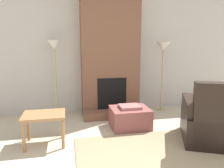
% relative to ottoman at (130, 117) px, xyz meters
% --- Properties ---
extents(wall_back, '(7.44, 0.06, 2.60)m').
position_rel_ottoman_xyz_m(wall_back, '(-0.18, 1.14, 1.11)').
color(wall_back, '#BCB7AD').
rests_on(wall_back, ground_plane).
extents(fireplace, '(1.19, 0.71, 2.60)m').
position_rel_ottoman_xyz_m(fireplace, '(-0.18, 0.89, 1.06)').
color(fireplace, brown).
rests_on(fireplace, ground_plane).
extents(ottoman, '(0.67, 0.56, 0.41)m').
position_rel_ottoman_xyz_m(ottoman, '(0.00, 0.00, 0.00)').
color(ottoman, '#8C4C47').
rests_on(ottoman, ground_plane).
extents(armchair, '(1.13, 1.18, 0.97)m').
position_rel_ottoman_xyz_m(armchair, '(1.04, -0.84, 0.12)').
color(armchair, black).
rests_on(armchair, ground_plane).
extents(side_table, '(0.61, 0.47, 0.47)m').
position_rel_ottoman_xyz_m(side_table, '(-1.42, -0.39, 0.21)').
color(side_table, '#9E7042').
rests_on(side_table, ground_plane).
extents(floor_lamp_left, '(0.29, 0.29, 1.55)m').
position_rel_ottoman_xyz_m(floor_lamp_left, '(-1.30, 0.87, 1.15)').
color(floor_lamp_left, tan).
rests_on(floor_lamp_left, ground_plane).
extents(floor_lamp_right, '(0.29, 0.29, 1.52)m').
position_rel_ottoman_xyz_m(floor_lamp_right, '(0.99, 0.87, 1.12)').
color(floor_lamp_right, tan).
rests_on(floor_lamp_right, ground_plane).
extents(area_rug, '(2.22, 1.43, 0.01)m').
position_rel_ottoman_xyz_m(area_rug, '(0.11, -1.02, -0.18)').
color(area_rug, '#9E8966').
rests_on(area_rug, ground_plane).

